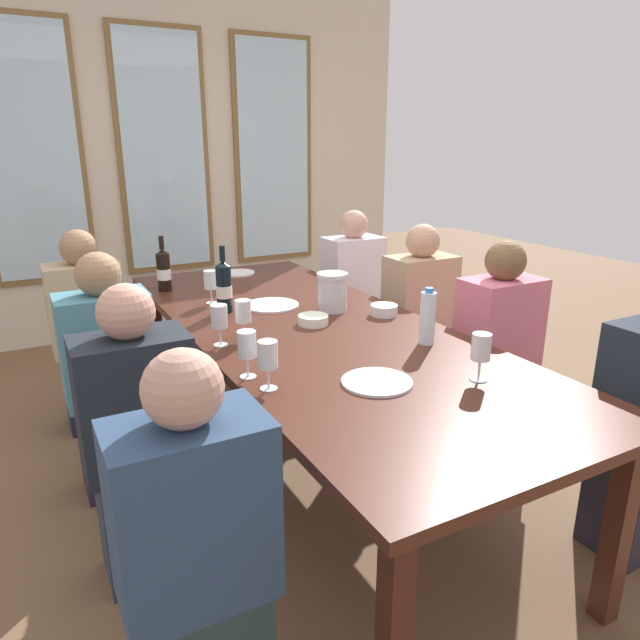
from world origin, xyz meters
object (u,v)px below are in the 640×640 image
at_px(wine_glass_3, 481,349).
at_px(wine_glass_5, 268,356).
at_px(seated_person_5, 496,359).
at_px(seated_person_1, 353,296).
at_px(seated_person_2, 197,566).
at_px(seated_person_4, 140,444).
at_px(white_plate_2, 377,382).
at_px(seated_person_6, 111,382).
at_px(wine_bottle_0, 224,287).
at_px(wine_glass_1, 247,345).
at_px(white_plate_1, 272,305).
at_px(tasting_bowl_1, 384,310).
at_px(white_plate_0, 238,273).
at_px(seated_person_0, 90,336).
at_px(metal_pitcher, 332,292).
at_px(wine_glass_2, 243,312).
at_px(dining_table, 313,338).
at_px(seated_person_7, 418,325).
at_px(tasting_bowl_0, 313,320).
at_px(wine_glass_0, 210,281).
at_px(wine_bottle_1, 164,270).
at_px(wine_glass_4, 219,318).
at_px(water_bottle, 428,318).

distance_m(wine_glass_3, wine_glass_5, 0.74).
bearing_deg(seated_person_5, seated_person_1, 90.00).
height_order(seated_person_2, seated_person_5, same).
bearing_deg(seated_person_4, white_plate_2, -24.94).
bearing_deg(seated_person_6, wine_bottle_0, 10.72).
xyz_separation_m(wine_glass_1, seated_person_4, (-0.38, 0.09, -0.34)).
relative_size(white_plate_1, tasting_bowl_1, 2.12).
bearing_deg(seated_person_1, wine_bottle_0, -150.72).
height_order(white_plate_0, wine_glass_5, wine_glass_5).
height_order(wine_bottle_0, seated_person_0, seated_person_0).
xyz_separation_m(seated_person_1, seated_person_6, (-1.71, -0.74, 0.00)).
relative_size(white_plate_1, metal_pitcher, 1.47).
distance_m(white_plate_1, wine_glass_2, 0.53).
bearing_deg(dining_table, wine_glass_2, -176.55).
bearing_deg(metal_pitcher, wine_glass_5, -132.37).
distance_m(white_plate_0, wine_glass_5, 1.79).
xyz_separation_m(metal_pitcher, wine_glass_3, (0.03, -1.00, 0.02)).
xyz_separation_m(tasting_bowl_1, seated_person_6, (-1.24, 0.31, -0.24)).
relative_size(white_plate_2, tasting_bowl_1, 1.91).
bearing_deg(seated_person_7, tasting_bowl_0, -161.14).
relative_size(white_plate_0, white_plate_2, 0.85).
height_order(white_plate_2, wine_glass_0, wine_glass_0).
bearing_deg(wine_glass_2, dining_table, 3.45).
bearing_deg(white_plate_2, wine_glass_2, 110.50).
bearing_deg(seated_person_0, seated_person_6, -90.00).
bearing_deg(wine_glass_5, wine_bottle_1, 89.35).
bearing_deg(wine_glass_3, seated_person_0, 120.94).
bearing_deg(wine_glass_1, wine_glass_5, -79.33).
distance_m(white_plate_1, wine_glass_0, 0.34).
distance_m(wine_glass_3, seated_person_0, 2.15).
xyz_separation_m(metal_pitcher, seated_person_0, (-1.06, 0.82, -0.31)).
xyz_separation_m(white_plate_1, wine_glass_1, (-0.44, -0.80, 0.12)).
bearing_deg(seated_person_6, seated_person_1, 23.49).
relative_size(wine_glass_0, seated_person_6, 0.16).
height_order(seated_person_1, seated_person_7, same).
bearing_deg(seated_person_7, metal_pitcher, -168.59).
bearing_deg(seated_person_2, wine_glass_0, 70.29).
xyz_separation_m(wine_bottle_0, wine_glass_5, (-0.18, -0.95, -0.01)).
xyz_separation_m(dining_table, metal_pitcher, (0.20, 0.18, 0.15)).
xyz_separation_m(wine_glass_3, wine_glass_4, (-0.69, 0.78, 0.00)).
relative_size(metal_pitcher, wine_glass_4, 1.09).
distance_m(seated_person_0, seated_person_1, 1.71).
bearing_deg(seated_person_5, wine_glass_2, 166.68).
bearing_deg(wine_glass_5, wine_glass_0, 81.67).
distance_m(tasting_bowl_1, seated_person_5, 0.60).
height_order(tasting_bowl_0, wine_glass_4, wine_glass_4).
xyz_separation_m(white_plate_2, seated_person_7, (0.95, 0.98, -0.22)).
distance_m(white_plate_1, wine_glass_3, 1.25).
bearing_deg(seated_person_2, water_bottle, 26.27).
height_order(water_bottle, seated_person_4, seated_person_4).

